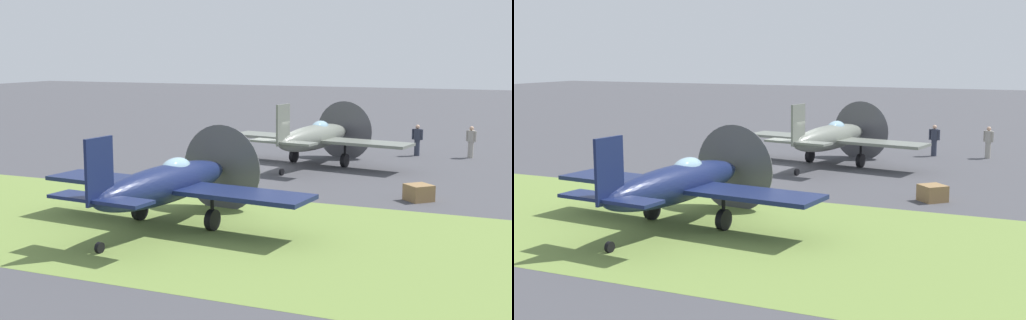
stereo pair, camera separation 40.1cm
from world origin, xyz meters
The scene contains 8 objects.
ground_plane centered at (0.00, 0.00, 0.00)m, with size 160.00×160.00×0.00m, color #424247.
grass_verge centered at (0.00, -11.72, 0.00)m, with size 120.00×11.00×0.01m, color olive.
airplane_lead centered at (1.53, 2.17, 1.46)m, with size 9.83×7.83×3.48m.
airplane_wingman centered at (1.07, -11.67, 1.46)m, with size 9.84×7.79×3.49m.
ground_crew_chief centered at (8.47, 7.97, 0.91)m, with size 0.57×0.38×1.73m.
ground_crew_mechanic centered at (5.64, 7.62, 0.91)m, with size 0.63×0.38×1.73m.
fuel_drum centered at (-1.24, -4.30, 0.45)m, with size 0.60×0.60×0.90m, color black.
supply_crate centered at (7.89, -4.28, 0.32)m, with size 0.90×0.90×0.64m, color olive.
Camera 2 is at (12.86, -30.80, 5.72)m, focal length 48.65 mm.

